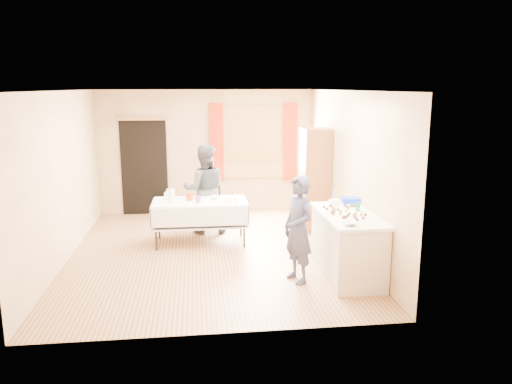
{
  "coord_description": "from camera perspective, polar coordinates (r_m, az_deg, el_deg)",
  "views": [
    {
      "loc": [
        -0.22,
        -7.8,
        2.66
      ],
      "look_at": [
        0.73,
        0.0,
        1.0
      ],
      "focal_mm": 35.0,
      "sensor_mm": 36.0,
      "label": 1
    }
  ],
  "objects": [
    {
      "name": "small_bowl",
      "position": [
        8.69,
        -4.67,
        -0.6
      ],
      "size": [
        0.17,
        0.17,
        0.05
      ],
      "primitive_type": "imported",
      "rotation": [
        0.0,
        0.0,
        -0.02
      ],
      "color": "white",
      "rests_on": "party_table"
    },
    {
      "name": "wall_left",
      "position": [
        8.18,
        -21.28,
        1.57
      ],
      "size": [
        0.02,
        5.5,
        2.6
      ],
      "primitive_type": "cube",
      "color": "tan",
      "rests_on": "floor"
    },
    {
      "name": "window_pane",
      "position": [
        10.64,
        -0.3,
        5.71
      ],
      "size": [
        1.2,
        0.02,
        1.4
      ],
      "primitive_type": "cube",
      "color": "white",
      "rests_on": "wall_back"
    },
    {
      "name": "pastry_tray",
      "position": [
        8.45,
        -2.94,
        -1.05
      ],
      "size": [
        0.32,
        0.27,
        0.02
      ],
      "primitive_type": "cube",
      "rotation": [
        0.0,
        0.0,
        -0.28
      ],
      "color": "white",
      "rests_on": "party_table"
    },
    {
      "name": "cup_rainbow",
      "position": [
        8.43,
        -6.6,
        -0.84
      ],
      "size": [
        0.13,
        0.13,
        0.11
      ],
      "primitive_type": "imported",
      "rotation": [
        0.0,
        0.0,
        0.08
      ],
      "color": "red",
      "rests_on": "party_table"
    },
    {
      "name": "floor",
      "position": [
        8.25,
        -5.07,
        -6.97
      ],
      "size": [
        4.5,
        5.5,
        0.02
      ],
      "primitive_type": "cube",
      "color": "#9E7047",
      "rests_on": "ground"
    },
    {
      "name": "blue_basket",
      "position": [
        7.8,
        10.83,
        -0.92
      ],
      "size": [
        0.32,
        0.23,
        0.08
      ],
      "primitive_type": "cube",
      "rotation": [
        0.0,
        0.0,
        -0.11
      ],
      "color": "#0D36CE",
      "rests_on": "counter"
    },
    {
      "name": "girl",
      "position": [
        6.87,
        4.86,
        -4.28
      ],
      "size": [
        0.79,
        0.74,
        1.49
      ],
      "primitive_type": "imported",
      "rotation": [
        0.0,
        0.0,
        -1.18
      ],
      "color": "#2A2C48",
      "rests_on": "floor"
    },
    {
      "name": "doorway",
      "position": [
        10.71,
        -12.64,
        2.76
      ],
      "size": [
        0.95,
        0.04,
        2.0
      ],
      "primitive_type": "cube",
      "color": "black",
      "rests_on": "floor"
    },
    {
      "name": "counter",
      "position": [
        7.25,
        10.39,
        -5.96
      ],
      "size": [
        0.75,
        1.57,
        0.91
      ],
      "color": "beige",
      "rests_on": "floor"
    },
    {
      "name": "party_table",
      "position": [
        8.64,
        -6.4,
        -2.96
      ],
      "size": [
        1.63,
        0.84,
        0.75
      ],
      "rotation": [
        0.0,
        0.0,
        -0.01
      ],
      "color": "black",
      "rests_on": "floor"
    },
    {
      "name": "bottle",
      "position": [
        8.73,
        -10.12,
        -0.24
      ],
      "size": [
        0.12,
        0.12,
        0.18
      ],
      "primitive_type": "imported",
      "rotation": [
        0.0,
        0.0,
        -0.23
      ],
      "color": "white",
      "rests_on": "party_table"
    },
    {
      "name": "cup_red",
      "position": [
        8.61,
        -7.61,
        -0.6
      ],
      "size": [
        0.19,
        0.19,
        0.1
      ],
      "primitive_type": "imported",
      "rotation": [
        0.0,
        0.0,
        0.23
      ],
      "color": "red",
      "rests_on": "party_table"
    },
    {
      "name": "chair",
      "position": [
        9.57,
        -5.37,
        -2.16
      ],
      "size": [
        0.47,
        0.47,
        1.11
      ],
      "rotation": [
        0.0,
        0.0,
        0.02
      ],
      "color": "black",
      "rests_on": "floor"
    },
    {
      "name": "foam_block",
      "position": [
        7.62,
        8.97,
        -1.15
      ],
      "size": [
        0.18,
        0.15,
        0.08
      ],
      "primitive_type": "cube",
      "rotation": [
        0.0,
        0.0,
        0.36
      ],
      "color": "white",
      "rests_on": "counter"
    },
    {
      "name": "pitcher",
      "position": [
        8.45,
        -9.63,
        -0.51
      ],
      "size": [
        0.11,
        0.11,
        0.22
      ],
      "primitive_type": "cylinder",
      "rotation": [
        0.0,
        0.0,
        0.04
      ],
      "color": "silver",
      "rests_on": "party_table"
    },
    {
      "name": "wall_back",
      "position": [
        10.65,
        -5.71,
        4.57
      ],
      "size": [
        4.5,
        0.02,
        2.6
      ],
      "primitive_type": "cube",
      "color": "tan",
      "rests_on": "floor"
    },
    {
      "name": "soda_can",
      "position": [
        7.28,
        11.54,
        -1.7
      ],
      "size": [
        0.09,
        0.09,
        0.12
      ],
      "primitive_type": "cylinder",
      "rotation": [
        0.0,
        0.0,
        0.4
      ],
      "color": "#188741",
      "rests_on": "counter"
    },
    {
      "name": "cake_balls",
      "position": [
        7.13,
        10.04,
        -2.25
      ],
      "size": [
        0.49,
        1.14,
        0.04
      ],
      "color": "#3F2314",
      "rests_on": "counter"
    },
    {
      "name": "curtain_left",
      "position": [
        10.54,
        -4.52,
        5.61
      ],
      "size": [
        0.28,
        0.06,
        1.65
      ],
      "primitive_type": "cube",
      "color": "#A4230B",
      "rests_on": "wall_back"
    },
    {
      "name": "mixing_bowl",
      "position": [
        6.55,
        10.61,
        -3.55
      ],
      "size": [
        0.29,
        0.29,
        0.05
      ],
      "primitive_type": "imported",
      "rotation": [
        0.0,
        0.0,
        -0.28
      ],
      "color": "white",
      "rests_on": "counter"
    },
    {
      "name": "door_lintel",
      "position": [
        10.57,
        -12.91,
        8.2
      ],
      "size": [
        1.05,
        0.06,
        0.08
      ],
      "primitive_type": "cube",
      "color": "olive",
      "rests_on": "wall_back"
    },
    {
      "name": "woman",
      "position": [
        9.17,
        -5.89,
        0.31
      ],
      "size": [
        0.81,
        0.64,
        1.63
      ],
      "primitive_type": "imported",
      "rotation": [
        0.0,
        0.0,
        3.13
      ],
      "color": "black",
      "rests_on": "floor"
    },
    {
      "name": "wall_front",
      "position": [
        5.22,
        -4.29,
        -3.17
      ],
      "size": [
        4.5,
        0.02,
        2.6
      ],
      "primitive_type": "cube",
      "color": "tan",
      "rests_on": "floor"
    },
    {
      "name": "curtain_right",
      "position": [
        10.72,
        3.88,
        5.73
      ],
      "size": [
        0.28,
        0.06,
        1.65
      ],
      "primitive_type": "cube",
      "color": "#A4230B",
      "rests_on": "wall_back"
    },
    {
      "name": "wall_right",
      "position": [
        8.3,
        10.57,
        2.32
      ],
      "size": [
        0.02,
        5.5,
        2.6
      ],
      "primitive_type": "cube",
      "color": "tan",
      "rests_on": "floor"
    },
    {
      "name": "cabinet",
      "position": [
        9.43,
        6.74,
        1.46
      ],
      "size": [
        0.5,
        0.6,
        1.91
      ],
      "primitive_type": "cube",
      "color": "brown",
      "rests_on": "floor"
    },
    {
      "name": "window_frame",
      "position": [
        10.65,
        -0.31,
        5.72
      ],
      "size": [
        1.32,
        0.06,
        1.52
      ],
      "primitive_type": "cube",
      "color": "olive",
      "rests_on": "wall_back"
    },
    {
      "name": "ceiling",
      "position": [
        7.8,
        -5.43,
        11.54
      ],
      "size": [
        4.5,
        5.5,
        0.02
      ],
      "primitive_type": "cube",
      "color": "white",
      "rests_on": "floor"
    }
  ]
}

